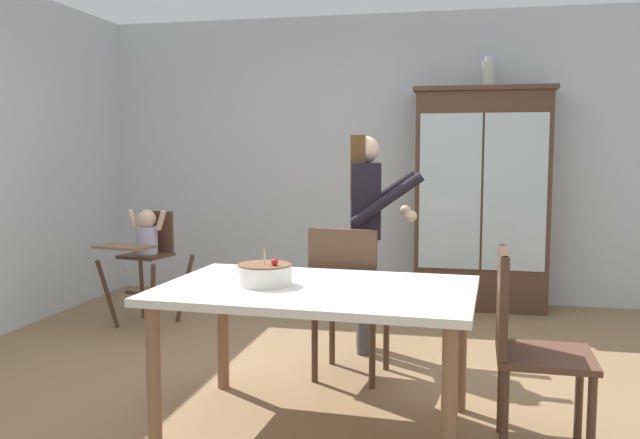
{
  "coord_description": "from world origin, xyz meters",
  "views": [
    {
      "loc": [
        0.88,
        -3.82,
        1.43
      ],
      "look_at": [
        -0.09,
        0.7,
        0.95
      ],
      "focal_mm": 37.81,
      "sensor_mm": 36.0,
      "label": 1
    }
  ],
  "objects_px": {
    "dining_chair_far_side": "(347,293)",
    "dining_chair_right_end": "(523,336)",
    "china_cabinet": "(481,199)",
    "high_chair_with_toddler": "(146,246)",
    "ceramic_vase": "(488,74)",
    "adult_person": "(366,216)",
    "birthday_cake": "(265,274)",
    "dining_table": "(317,303)"
  },
  "relations": [
    {
      "from": "dining_chair_far_side",
      "to": "high_chair_with_toddler",
      "type": "bearing_deg",
      "value": -22.19
    },
    {
      "from": "ceramic_vase",
      "to": "adult_person",
      "type": "distance_m",
      "value": 2.09
    },
    {
      "from": "adult_person",
      "to": "dining_chair_far_side",
      "type": "distance_m",
      "value": 0.77
    },
    {
      "from": "ceramic_vase",
      "to": "birthday_cake",
      "type": "distance_m",
      "value": 3.42
    },
    {
      "from": "adult_person",
      "to": "dining_chair_right_end",
      "type": "xyz_separation_m",
      "value": [
        0.96,
        -1.43,
        -0.41
      ]
    },
    {
      "from": "high_chair_with_toddler",
      "to": "birthday_cake",
      "type": "height_order",
      "value": "high_chair_with_toddler"
    },
    {
      "from": "adult_person",
      "to": "dining_chair_right_end",
      "type": "bearing_deg",
      "value": -156.83
    },
    {
      "from": "dining_chair_far_side",
      "to": "dining_chair_right_end",
      "type": "height_order",
      "value": "same"
    },
    {
      "from": "dining_chair_far_side",
      "to": "birthday_cake",
      "type": "bearing_deg",
      "value": 74.75
    },
    {
      "from": "high_chair_with_toddler",
      "to": "dining_chair_right_end",
      "type": "relative_size",
      "value": 0.99
    },
    {
      "from": "dining_chair_far_side",
      "to": "dining_chair_right_end",
      "type": "xyz_separation_m",
      "value": [
        0.98,
        -0.78,
        0.0
      ]
    },
    {
      "from": "dining_table",
      "to": "birthday_cake",
      "type": "xyz_separation_m",
      "value": [
        -0.27,
        -0.02,
        0.14
      ]
    },
    {
      "from": "dining_chair_right_end",
      "to": "china_cabinet",
      "type": "bearing_deg",
      "value": 3.64
    },
    {
      "from": "china_cabinet",
      "to": "dining_chair_right_end",
      "type": "distance_m",
      "value": 3.0
    },
    {
      "from": "high_chair_with_toddler",
      "to": "ceramic_vase",
      "type": "bearing_deg",
      "value": 33.9
    },
    {
      "from": "birthday_cake",
      "to": "ceramic_vase",
      "type": "bearing_deg",
      "value": 68.18
    },
    {
      "from": "ceramic_vase",
      "to": "adult_person",
      "type": "bearing_deg",
      "value": -119.15
    },
    {
      "from": "dining_table",
      "to": "dining_chair_far_side",
      "type": "height_order",
      "value": "dining_chair_far_side"
    },
    {
      "from": "high_chair_with_toddler",
      "to": "dining_chair_far_side",
      "type": "xyz_separation_m",
      "value": [
        1.83,
        -1.0,
        -0.1
      ]
    },
    {
      "from": "dining_table",
      "to": "birthday_cake",
      "type": "bearing_deg",
      "value": -176.34
    },
    {
      "from": "china_cabinet",
      "to": "dining_chair_far_side",
      "type": "relative_size",
      "value": 2.06
    },
    {
      "from": "ceramic_vase",
      "to": "dining_chair_right_end",
      "type": "bearing_deg",
      "value": -88.04
    },
    {
      "from": "ceramic_vase",
      "to": "dining_chair_far_side",
      "type": "xyz_separation_m",
      "value": [
        -0.88,
        -2.19,
        -1.54
      ]
    },
    {
      "from": "china_cabinet",
      "to": "dining_table",
      "type": "height_order",
      "value": "china_cabinet"
    },
    {
      "from": "dining_chair_far_side",
      "to": "adult_person",
      "type": "bearing_deg",
      "value": -85.48
    },
    {
      "from": "ceramic_vase",
      "to": "dining_chair_right_end",
      "type": "xyz_separation_m",
      "value": [
        0.1,
        -2.96,
        -1.54
      ]
    },
    {
      "from": "high_chair_with_toddler",
      "to": "dining_table",
      "type": "height_order",
      "value": "high_chair_with_toddler"
    },
    {
      "from": "dining_table",
      "to": "dining_chair_far_side",
      "type": "xyz_separation_m",
      "value": [
        0.03,
        0.73,
        -0.1
      ]
    },
    {
      "from": "china_cabinet",
      "to": "high_chair_with_toddler",
      "type": "relative_size",
      "value": 2.08
    },
    {
      "from": "china_cabinet",
      "to": "adult_person",
      "type": "height_order",
      "value": "china_cabinet"
    },
    {
      "from": "high_chair_with_toddler",
      "to": "adult_person",
      "type": "height_order",
      "value": "adult_person"
    },
    {
      "from": "adult_person",
      "to": "dining_chair_far_side",
      "type": "xyz_separation_m",
      "value": [
        -0.02,
        -0.66,
        -0.41
      ]
    },
    {
      "from": "ceramic_vase",
      "to": "high_chair_with_toddler",
      "type": "height_order",
      "value": "ceramic_vase"
    },
    {
      "from": "high_chair_with_toddler",
      "to": "birthday_cake",
      "type": "distance_m",
      "value": 2.33
    },
    {
      "from": "adult_person",
      "to": "dining_table",
      "type": "distance_m",
      "value": 1.42
    },
    {
      "from": "high_chair_with_toddler",
      "to": "dining_chair_right_end",
      "type": "height_order",
      "value": "dining_chair_right_end"
    },
    {
      "from": "high_chair_with_toddler",
      "to": "birthday_cake",
      "type": "relative_size",
      "value": 3.39
    },
    {
      "from": "dining_chair_right_end",
      "to": "adult_person",
      "type": "bearing_deg",
      "value": 34.69
    },
    {
      "from": "adult_person",
      "to": "dining_chair_far_side",
      "type": "bearing_deg",
      "value": 167.51
    },
    {
      "from": "high_chair_with_toddler",
      "to": "dining_chair_far_side",
      "type": "height_order",
      "value": "dining_chair_far_side"
    },
    {
      "from": "dining_chair_far_side",
      "to": "ceramic_vase",
      "type": "bearing_deg",
      "value": -105.36
    },
    {
      "from": "dining_chair_far_side",
      "to": "dining_chair_right_end",
      "type": "relative_size",
      "value": 1.0
    }
  ]
}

